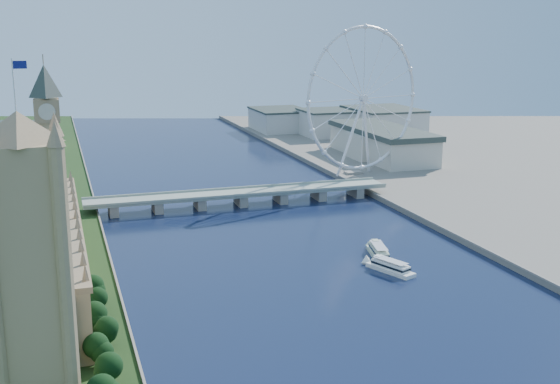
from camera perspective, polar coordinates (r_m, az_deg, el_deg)
name	(u,v)px	position (r m, az deg, el deg)	size (l,w,h in m)	color
tree_row	(107,374)	(253.74, -13.92, -14.15)	(9.38, 169.38, 21.51)	black
victoria_tower	(28,248)	(241.56, -19.82, -4.33)	(28.16, 28.16, 112.00)	tan
parliament_range	(55,249)	(361.82, -17.81, -4.45)	(24.00, 200.00, 70.00)	tan
big_ben	(48,124)	(457.80, -18.35, 5.26)	(20.02, 20.02, 110.00)	tan
westminster_bridge	(241,196)	(505.75, -3.22, -0.32)	(220.00, 22.00, 9.50)	gray
london_eye	(363,99)	(587.25, 6.79, 7.51)	(113.60, 39.12, 124.30)	silver
county_hall	(381,160)	(687.07, 8.22, 2.58)	(54.00, 144.00, 35.00)	beige
city_skyline	(214,131)	(761.64, -5.37, 4.97)	(505.00, 280.00, 32.00)	beige
tour_boat_near	(390,272)	(373.11, 8.96, -6.43)	(8.02, 31.28, 6.93)	white
tour_boat_far	(378,257)	(396.43, 8.01, -5.22)	(8.30, 32.33, 7.17)	silver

